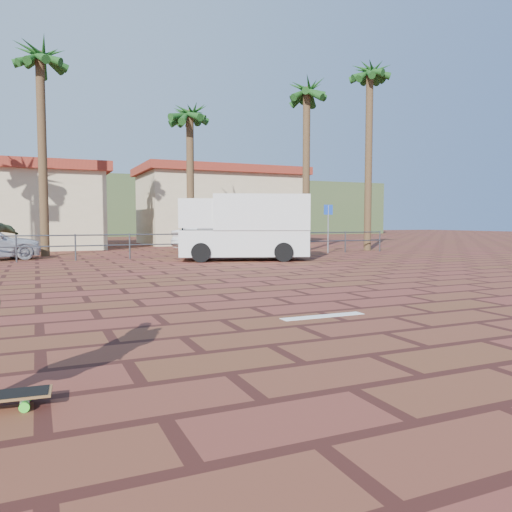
{
  "coord_description": "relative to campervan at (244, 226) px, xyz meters",
  "views": [
    {
      "loc": [
        -3.34,
        -7.77,
        1.47
      ],
      "look_at": [
        0.56,
        1.05,
        0.8
      ],
      "focal_mm": 35.0,
      "sensor_mm": 36.0,
      "label": 1
    }
  ],
  "objects": [
    {
      "name": "campervan",
      "position": [
        0.0,
        0.0,
        0.0
      ],
      "size": [
        5.14,
        3.42,
        2.46
      ],
      "rotation": [
        0.0,
        0.0,
        -0.33
      ],
      "color": "silver",
      "rests_on": "ground"
    },
    {
      "name": "palm_right",
      "position": [
        5.1,
        4.3,
        6.28
      ],
      "size": [
        2.4,
        2.4,
        9.05
      ],
      "color": "brown",
      "rests_on": "ground"
    },
    {
      "name": "palm_center",
      "position": [
        -0.4,
        5.8,
        5.06
      ],
      "size": [
        2.4,
        2.4,
        7.75
      ],
      "color": "brown",
      "rests_on": "ground"
    },
    {
      "name": "street_sign",
      "position": [
        5.15,
        2.3,
        0.26
      ],
      "size": [
        0.45,
        0.06,
        2.23
      ],
      "rotation": [
        0.0,
        0.0,
        0.01
      ],
      "color": "gray",
      "rests_on": "ground"
    },
    {
      "name": "palm_far_right",
      "position": [
        8.1,
        3.3,
        7.21
      ],
      "size": [
        2.4,
        2.4,
        10.05
      ],
      "color": "brown",
      "rests_on": "ground"
    },
    {
      "name": "paint_stripe",
      "position": [
        -3.2,
        -10.9,
        -1.29
      ],
      "size": [
        1.4,
        0.22,
        0.01
      ],
      "primitive_type": "cube",
      "color": "white",
      "rests_on": "ground"
    },
    {
      "name": "palm_left",
      "position": [
        -6.9,
        5.3,
        6.66
      ],
      "size": [
        2.4,
        2.4,
        9.45
      ],
      "color": "brown",
      "rests_on": "ground"
    },
    {
      "name": "ground",
      "position": [
        -3.9,
        -9.7,
        -1.3
      ],
      "size": [
        120.0,
        120.0,
        0.0
      ],
      "primitive_type": "plane",
      "color": "maroon",
      "rests_on": "ground"
    },
    {
      "name": "hill_front",
      "position": [
        -3.9,
        40.3,
        1.7
      ],
      "size": [
        70.0,
        18.0,
        6.0
      ],
      "primitive_type": "cube",
      "color": "#384C28",
      "rests_on": "ground"
    },
    {
      "name": "guardrail",
      "position": [
        -3.9,
        2.3,
        -0.62
      ],
      "size": [
        24.06,
        0.06,
        1.0
      ],
      "color": "#47494F",
      "rests_on": "ground"
    },
    {
      "name": "car_white",
      "position": [
        0.86,
        5.27,
        -0.58
      ],
      "size": [
        4.58,
        2.29,
        1.44
      ],
      "primitive_type": "imported",
      "rotation": [
        0.0,
        0.0,
        1.75
      ],
      "color": "silver",
      "rests_on": "ground"
    },
    {
      "name": "building_east",
      "position": [
        4.1,
        14.3,
        1.24
      ],
      "size": [
        10.6,
        6.6,
        5.0
      ],
      "color": "beige",
      "rests_on": "ground"
    }
  ]
}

